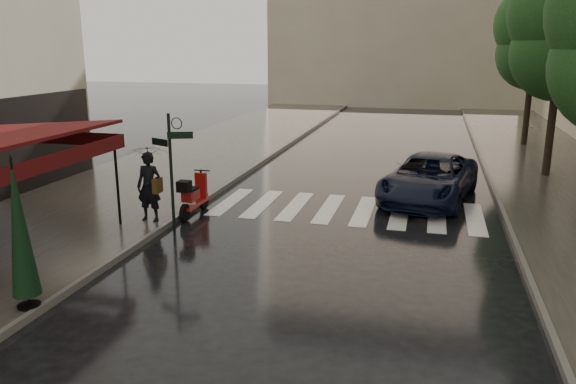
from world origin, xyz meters
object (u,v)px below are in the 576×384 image
at_px(parked_car, 429,178).
at_px(scooter, 193,197).
at_px(pedestrian_with_umbrella, 147,159).
at_px(parasol_front, 19,228).

bearing_deg(parked_car, scooter, -140.90).
relative_size(pedestrian_with_umbrella, parasol_front, 0.92).
distance_m(pedestrian_with_umbrella, scooter, 1.84).
bearing_deg(pedestrian_with_umbrella, scooter, 52.78).
bearing_deg(parasol_front, pedestrian_with_umbrella, 93.71).
height_order(pedestrian_with_umbrella, parked_car, pedestrian_with_umbrella).
height_order(scooter, parasol_front, parasol_front).
xyz_separation_m(pedestrian_with_umbrella, parked_car, (7.32, 4.48, -1.11)).
bearing_deg(scooter, pedestrian_with_umbrella, -126.42).
height_order(pedestrian_with_umbrella, scooter, pedestrian_with_umbrella).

